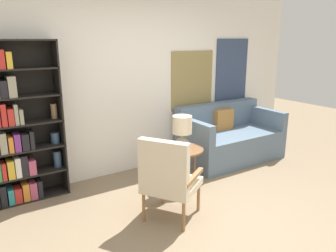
{
  "coord_description": "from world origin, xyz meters",
  "views": [
    {
      "loc": [
        -2.12,
        -2.29,
        1.96
      ],
      "look_at": [
        0.03,
        1.04,
        0.9
      ],
      "focal_mm": 35.0,
      "sensor_mm": 36.0,
      "label": 1
    }
  ],
  "objects_px": {
    "armchair": "(168,176)",
    "table_lamp": "(182,130)",
    "side_table": "(182,152)",
    "couch": "(228,139)",
    "bookshelf": "(19,132)"
  },
  "relations": [
    {
      "from": "armchair",
      "to": "table_lamp",
      "type": "xyz_separation_m",
      "value": [
        0.63,
        0.63,
        0.26
      ]
    },
    {
      "from": "side_table",
      "to": "table_lamp",
      "type": "distance_m",
      "value": 0.33
    },
    {
      "from": "side_table",
      "to": "armchair",
      "type": "bearing_deg",
      "value": -134.48
    },
    {
      "from": "armchair",
      "to": "side_table",
      "type": "height_order",
      "value": "armchair"
    },
    {
      "from": "couch",
      "to": "table_lamp",
      "type": "bearing_deg",
      "value": -159.54
    },
    {
      "from": "bookshelf",
      "to": "table_lamp",
      "type": "height_order",
      "value": "bookshelf"
    },
    {
      "from": "side_table",
      "to": "table_lamp",
      "type": "bearing_deg",
      "value": -128.9
    },
    {
      "from": "bookshelf",
      "to": "table_lamp",
      "type": "xyz_separation_m",
      "value": [
        1.85,
        -0.77,
        -0.09
      ]
    },
    {
      "from": "couch",
      "to": "side_table",
      "type": "xyz_separation_m",
      "value": [
        -1.25,
        -0.43,
        0.13
      ]
    },
    {
      "from": "couch",
      "to": "side_table",
      "type": "bearing_deg",
      "value": -161.13
    },
    {
      "from": "bookshelf",
      "to": "side_table",
      "type": "height_order",
      "value": "bookshelf"
    },
    {
      "from": "bookshelf",
      "to": "table_lamp",
      "type": "distance_m",
      "value": 2.01
    },
    {
      "from": "armchair",
      "to": "couch",
      "type": "bearing_deg",
      "value": 30.07
    },
    {
      "from": "bookshelf",
      "to": "armchair",
      "type": "xyz_separation_m",
      "value": [
        1.22,
        -1.4,
        -0.34
      ]
    },
    {
      "from": "table_lamp",
      "to": "armchair",
      "type": "bearing_deg",
      "value": -134.93
    }
  ]
}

